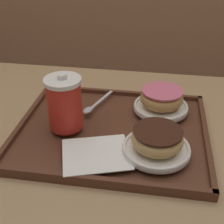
# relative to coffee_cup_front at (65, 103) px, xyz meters

# --- Properties ---
(cafe_table) EXTENTS (1.08, 0.74, 0.72)m
(cafe_table) POSITION_rel_coffee_cup_front_xyz_m (0.14, 0.03, -0.24)
(cafe_table) COLOR tan
(cafe_table) RESTS_ON ground_plane
(serving_tray) EXTENTS (0.47, 0.38, 0.02)m
(serving_tray) POSITION_rel_coffee_cup_front_xyz_m (0.11, 0.02, -0.08)
(serving_tray) COLOR #512D1E
(serving_tray) RESTS_ON cafe_table
(napkin_paper) EXTENTS (0.18, 0.16, 0.00)m
(napkin_paper) POSITION_rel_coffee_cup_front_xyz_m (0.09, -0.10, -0.06)
(napkin_paper) COLOR white
(napkin_paper) RESTS_ON serving_tray
(coffee_cup_front) EXTENTS (0.09, 0.09, 0.14)m
(coffee_cup_front) POSITION_rel_coffee_cup_front_xyz_m (0.00, 0.00, 0.00)
(coffee_cup_front) COLOR red
(coffee_cup_front) RESTS_ON serving_tray
(plate_with_chocolate_donut) EXTENTS (0.15, 0.15, 0.01)m
(plate_with_chocolate_donut) POSITION_rel_coffee_cup_front_xyz_m (0.22, -0.06, -0.06)
(plate_with_chocolate_donut) COLOR white
(plate_with_chocolate_donut) RESTS_ON serving_tray
(donut_chocolate_glazed) EXTENTS (0.11, 0.11, 0.04)m
(donut_chocolate_glazed) POSITION_rel_coffee_cup_front_xyz_m (0.22, -0.06, -0.03)
(donut_chocolate_glazed) COLOR #DBB270
(donut_chocolate_glazed) RESTS_ON plate_with_chocolate_donut
(plate_with_plain_donut) EXTENTS (0.15, 0.15, 0.01)m
(plate_with_plain_donut) POSITION_rel_coffee_cup_front_xyz_m (0.23, 0.12, -0.06)
(plate_with_plain_donut) COLOR white
(plate_with_plain_donut) RESTS_ON serving_tray
(donut_plain) EXTENTS (0.11, 0.11, 0.04)m
(donut_plain) POSITION_rel_coffee_cup_front_xyz_m (0.23, 0.12, -0.03)
(donut_plain) COLOR tan
(donut_plain) RESTS_ON plate_with_plain_donut
(spoon) EXTENTS (0.06, 0.14, 0.01)m
(spoon) POSITION_rel_coffee_cup_front_xyz_m (0.04, 0.09, -0.06)
(spoon) COLOR silver
(spoon) RESTS_ON serving_tray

